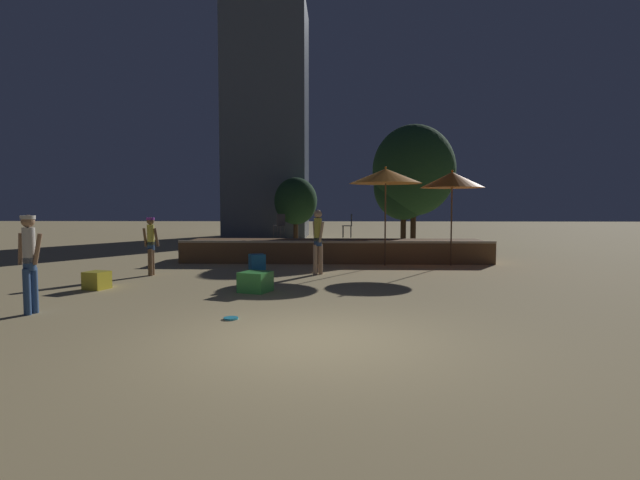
% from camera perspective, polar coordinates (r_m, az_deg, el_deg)
% --- Properties ---
extents(ground_plane, '(120.00, 120.00, 0.00)m').
position_cam_1_polar(ground_plane, '(7.56, -1.13, -11.45)').
color(ground_plane, tan).
extents(wooden_deck, '(10.99, 2.64, 0.81)m').
position_cam_1_polar(wooden_deck, '(18.53, 1.80, -1.19)').
color(wooden_deck, brown).
rests_on(wooden_deck, ground).
extents(patio_umbrella_0, '(2.43, 2.43, 3.34)m').
position_cam_1_polar(patio_umbrella_0, '(16.97, 7.51, 7.24)').
color(patio_umbrella_0, brown).
rests_on(patio_umbrella_0, ground).
extents(patio_umbrella_1, '(2.13, 2.13, 3.23)m').
position_cam_1_polar(patio_umbrella_1, '(17.45, 14.87, 6.64)').
color(patio_umbrella_1, brown).
rests_on(patio_umbrella_1, ground).
extents(cube_seat_0, '(0.82, 0.82, 0.47)m').
position_cam_1_polar(cube_seat_0, '(11.81, -7.39, -4.76)').
color(cube_seat_0, '#4CC651').
rests_on(cube_seat_0, ground).
extents(cube_seat_1, '(0.60, 0.60, 0.49)m').
position_cam_1_polar(cube_seat_1, '(15.95, -7.21, -2.49)').
color(cube_seat_1, '#2D9EDB').
rests_on(cube_seat_1, ground).
extents(cube_seat_2, '(0.61, 0.61, 0.43)m').
position_cam_1_polar(cube_seat_2, '(13.24, -24.15, -4.22)').
color(cube_seat_2, yellow).
rests_on(cube_seat_2, ground).
extents(person_0, '(0.38, 0.51, 1.90)m').
position_cam_1_polar(person_0, '(14.61, -0.24, 0.21)').
color(person_0, tan).
rests_on(person_0, ground).
extents(person_1, '(0.48, 0.29, 1.69)m').
position_cam_1_polar(person_1, '(15.22, -18.77, -0.32)').
color(person_1, brown).
rests_on(person_1, ground).
extents(person_2, '(0.53, 0.31, 1.84)m').
position_cam_1_polar(person_2, '(10.65, -30.28, -1.70)').
color(person_2, '#2D4C7F').
rests_on(person_2, ground).
extents(bistro_chair_0, '(0.48, 0.48, 0.90)m').
position_cam_1_polar(bistro_chair_0, '(19.10, -4.61, 1.92)').
color(bistro_chair_0, '#47474C').
rests_on(bistro_chair_0, wooden_deck).
extents(bistro_chair_1, '(0.40, 0.40, 0.90)m').
position_cam_1_polar(bistro_chair_1, '(19.00, 3.38, 1.92)').
color(bistro_chair_1, '#2D3338').
rests_on(bistro_chair_1, wooden_deck).
extents(frisbee_disc, '(0.26, 0.26, 0.03)m').
position_cam_1_polar(frisbee_disc, '(9.08, -10.15, -8.79)').
color(frisbee_disc, '#33B2D8').
rests_on(frisbee_disc, ground).
extents(background_tree_0, '(4.13, 4.13, 6.08)m').
position_cam_1_polar(background_tree_0, '(25.59, 10.68, 7.83)').
color(background_tree_0, '#3D2B1C').
rests_on(background_tree_0, ground).
extents(background_tree_1, '(2.47, 2.47, 3.68)m').
position_cam_1_polar(background_tree_1, '(28.91, -2.79, 4.46)').
color(background_tree_1, '#3D2B1C').
rests_on(background_tree_1, ground).
extents(background_tree_2, '(3.02, 3.02, 4.64)m').
position_cam_1_polar(background_tree_2, '(25.62, 9.55, 5.98)').
color(background_tree_2, '#3D2B1C').
rests_on(background_tree_2, ground).
extents(distant_building, '(5.23, 4.74, 14.92)m').
position_cam_1_polar(distant_building, '(33.68, -6.08, 13.16)').
color(distant_building, '#4C5666').
rests_on(distant_building, ground).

